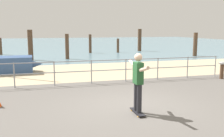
{
  "coord_description": "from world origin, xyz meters",
  "views": [
    {
      "loc": [
        -2.73,
        -7.39,
        2.41
      ],
      "look_at": [
        -0.04,
        2.0,
        0.9
      ],
      "focal_mm": 41.77,
      "sensor_mm": 36.0,
      "label": 1
    }
  ],
  "objects_px": {
    "bollard_short": "(222,72)",
    "seagull": "(223,63)",
    "skateboarder": "(138,79)",
    "skateboard": "(138,112)"
  },
  "relations": [
    {
      "from": "bollard_short",
      "to": "seagull",
      "type": "bearing_deg",
      "value": -4.54
    },
    {
      "from": "skateboarder",
      "to": "seagull",
      "type": "height_order",
      "value": "skateboarder"
    },
    {
      "from": "skateboard",
      "to": "skateboarder",
      "type": "relative_size",
      "value": 0.49
    },
    {
      "from": "skateboarder",
      "to": "seagull",
      "type": "bearing_deg",
      "value": 32.68
    },
    {
      "from": "skateboard",
      "to": "seagull",
      "type": "xyz_separation_m",
      "value": [
        5.79,
        3.71,
        0.71
      ]
    },
    {
      "from": "skateboarder",
      "to": "bollard_short",
      "type": "bearing_deg",
      "value": 32.76
    },
    {
      "from": "skateboard",
      "to": "bollard_short",
      "type": "xyz_separation_m",
      "value": [
        5.77,
        3.71,
        0.28
      ]
    },
    {
      "from": "seagull",
      "to": "skateboarder",
      "type": "bearing_deg",
      "value": -147.32
    },
    {
      "from": "skateboard",
      "to": "seagull",
      "type": "relative_size",
      "value": 1.65
    },
    {
      "from": "skateboarder",
      "to": "bollard_short",
      "type": "distance_m",
      "value": 6.89
    }
  ]
}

